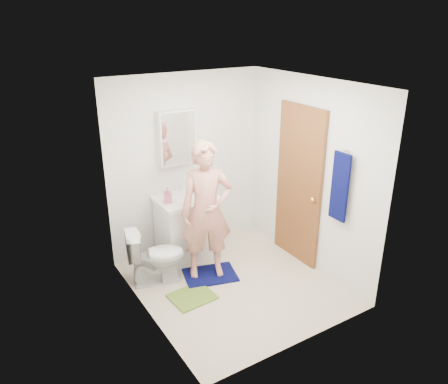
# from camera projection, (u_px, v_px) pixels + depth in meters

# --- Properties ---
(floor) EXTENTS (2.20, 2.40, 0.02)m
(floor) POSITION_uv_depth(u_px,v_px,m) (234.00, 285.00, 5.32)
(floor) COLOR beige
(floor) RESTS_ON ground
(ceiling) EXTENTS (2.20, 2.40, 0.02)m
(ceiling) POSITION_uv_depth(u_px,v_px,m) (236.00, 82.00, 4.41)
(ceiling) COLOR white
(ceiling) RESTS_ON ground
(wall_back) EXTENTS (2.20, 0.02, 2.40)m
(wall_back) POSITION_uv_depth(u_px,v_px,m) (186.00, 164.00, 5.82)
(wall_back) COLOR white
(wall_back) RESTS_ON ground
(wall_front) EXTENTS (2.20, 0.02, 2.40)m
(wall_front) POSITION_uv_depth(u_px,v_px,m) (309.00, 236.00, 3.91)
(wall_front) COLOR white
(wall_front) RESTS_ON ground
(wall_left) EXTENTS (0.02, 2.40, 2.40)m
(wall_left) POSITION_uv_depth(u_px,v_px,m) (142.00, 215.00, 4.32)
(wall_left) COLOR white
(wall_left) RESTS_ON ground
(wall_right) EXTENTS (0.02, 2.40, 2.40)m
(wall_right) POSITION_uv_depth(u_px,v_px,m) (310.00, 175.00, 5.41)
(wall_right) COLOR white
(wall_right) RESTS_ON ground
(vanity_cabinet) EXTENTS (0.75, 0.55, 0.80)m
(vanity_cabinet) POSITION_uv_depth(u_px,v_px,m) (188.00, 229.00, 5.81)
(vanity_cabinet) COLOR white
(vanity_cabinet) RESTS_ON floor
(countertop) EXTENTS (0.79, 0.59, 0.05)m
(countertop) POSITION_uv_depth(u_px,v_px,m) (187.00, 199.00, 5.65)
(countertop) COLOR white
(countertop) RESTS_ON vanity_cabinet
(sink_basin) EXTENTS (0.40, 0.40, 0.03)m
(sink_basin) POSITION_uv_depth(u_px,v_px,m) (187.00, 198.00, 5.65)
(sink_basin) COLOR white
(sink_basin) RESTS_ON countertop
(faucet) EXTENTS (0.03, 0.03, 0.12)m
(faucet) POSITION_uv_depth(u_px,v_px,m) (180.00, 189.00, 5.76)
(faucet) COLOR silver
(faucet) RESTS_ON countertop
(medicine_cabinet) EXTENTS (0.50, 0.12, 0.70)m
(medicine_cabinet) POSITION_uv_depth(u_px,v_px,m) (177.00, 137.00, 5.54)
(medicine_cabinet) COLOR white
(medicine_cabinet) RESTS_ON wall_back
(mirror_panel) EXTENTS (0.46, 0.01, 0.66)m
(mirror_panel) POSITION_uv_depth(u_px,v_px,m) (179.00, 138.00, 5.49)
(mirror_panel) COLOR white
(mirror_panel) RESTS_ON wall_back
(door) EXTENTS (0.05, 0.80, 2.05)m
(door) POSITION_uv_depth(u_px,v_px,m) (299.00, 185.00, 5.57)
(door) COLOR brown
(door) RESTS_ON ground
(door_knob) EXTENTS (0.07, 0.07, 0.07)m
(door_knob) POSITION_uv_depth(u_px,v_px,m) (313.00, 200.00, 5.32)
(door_knob) COLOR gold
(door_knob) RESTS_ON door
(towel) EXTENTS (0.03, 0.24, 0.80)m
(towel) POSITION_uv_depth(u_px,v_px,m) (340.00, 187.00, 4.90)
(towel) COLOR #070B48
(towel) RESTS_ON wall_right
(towel_hook) EXTENTS (0.06, 0.02, 0.02)m
(towel_hook) POSITION_uv_depth(u_px,v_px,m) (346.00, 150.00, 4.76)
(towel_hook) COLOR silver
(towel_hook) RESTS_ON wall_right
(toilet) EXTENTS (0.76, 0.56, 0.70)m
(toilet) POSITION_uv_depth(u_px,v_px,m) (156.00, 256.00, 5.25)
(toilet) COLOR white
(toilet) RESTS_ON floor
(bath_mat) EXTENTS (0.74, 0.61, 0.02)m
(bath_mat) POSITION_uv_depth(u_px,v_px,m) (210.00, 275.00, 5.48)
(bath_mat) COLOR #070B48
(bath_mat) RESTS_ON floor
(green_rug) EXTENTS (0.52, 0.45, 0.02)m
(green_rug) POSITION_uv_depth(u_px,v_px,m) (192.00, 297.00, 5.06)
(green_rug) COLOR olive
(green_rug) RESTS_ON floor
(soap_dispenser) EXTENTS (0.11, 0.11, 0.20)m
(soap_dispenser) POSITION_uv_depth(u_px,v_px,m) (168.00, 195.00, 5.46)
(soap_dispenser) COLOR #D16184
(soap_dispenser) RESTS_ON countertop
(toothbrush_cup) EXTENTS (0.15, 0.15, 0.09)m
(toothbrush_cup) POSITION_uv_depth(u_px,v_px,m) (198.00, 188.00, 5.82)
(toothbrush_cup) COLOR #72387C
(toothbrush_cup) RESTS_ON countertop
(man) EXTENTS (0.73, 0.60, 1.71)m
(man) POSITION_uv_depth(u_px,v_px,m) (207.00, 211.00, 5.19)
(man) COLOR tan
(man) RESTS_ON bath_mat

